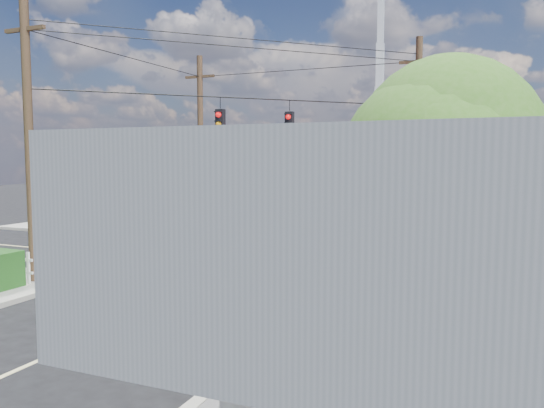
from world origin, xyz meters
The scene contains 13 objects.
ground centered at (0.00, 0.00, 0.00)m, with size 120.00×120.00×0.00m, color black.
sidewalk_nw centered at (-10.88, 10.88, 0.07)m, with size 14.12×14.12×0.14m.
road_markings centered at (0.00, -1.47, 0.01)m, with size 32.00×32.00×0.01m.
building_nw centered at (-12.00, 12.46, 2.22)m, with size 10.80×10.20×4.30m.
radio_tower centered at (0.50, 20.00, 5.64)m, with size 0.80×0.80×17.00m.
tree_ne_front centered at (7.21, 6.76, 4.77)m, with size 4.21×4.14×6.66m.
tree_ne_back centered at (9.81, 8.96, 4.19)m, with size 3.77×3.66×5.82m.
tree_se centered at (7.01, -7.24, 4.04)m, with size 3.67×3.54×5.62m.
palm_nw_front centered at (-7.50, 7.50, 5.04)m, with size 3.01×3.08×5.59m.
palm_nw_back centered at (-9.50, 9.00, 4.67)m, with size 3.01×3.08×5.19m.
utility_poles centered at (-1.58, 1.60, 4.67)m, with size 12.00×10.68×9.00m.
vending_boxes centered at (6.50, 6.20, 0.69)m, with size 1.90×0.50×1.10m.
delivery_truck centered at (1.66, 2.57, 1.75)m, with size 5.95×8.05×3.44m.
Camera 1 is at (8.36, -17.55, 4.06)m, focal length 35.00 mm.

